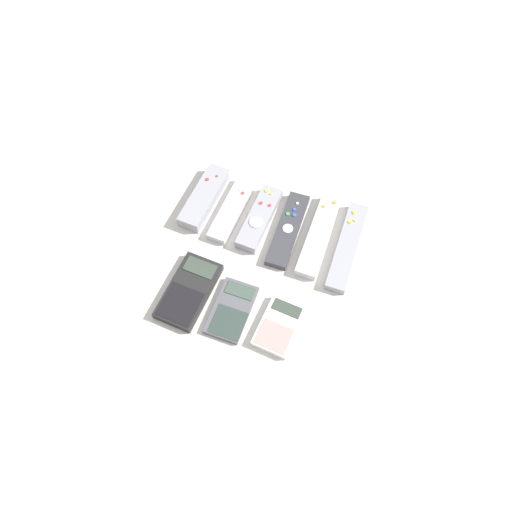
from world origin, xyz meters
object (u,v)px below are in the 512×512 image
object	(u,v)px
calculator_2	(279,326)
remote_1	(232,210)
remote_5	(347,246)
calculator_0	(189,291)
remote_4	(319,235)
remote_3	(288,230)
remote_0	(204,197)
remote_2	(259,218)
calculator_1	(234,311)

from	to	relation	value
calculator_2	remote_1	bearing A→B (deg)	134.42
remote_5	calculator_0	size ratio (longest dim) A/B	1.39
remote_4	calculator_2	distance (m)	0.22
remote_3	calculator_0	world-z (taller)	calculator_0
remote_0	remote_2	xyz separation A→B (m)	(0.13, -0.00, -0.00)
calculator_1	calculator_2	xyz separation A→B (m)	(0.09, 0.00, 0.00)
remote_0	remote_5	distance (m)	0.33
calculator_2	calculator_1	bearing A→B (deg)	-176.14
remote_3	remote_1	bearing A→B (deg)	175.61
remote_2	remote_3	xyz separation A→B (m)	(0.07, -0.00, -0.00)
remote_3	calculator_1	distance (m)	0.22
remote_0	calculator_1	xyz separation A→B (m)	(0.17, -0.22, -0.01)
remote_0	remote_1	world-z (taller)	remote_0
remote_1	remote_2	distance (m)	0.07
remote_0	remote_1	bearing A→B (deg)	-2.51
remote_0	remote_2	distance (m)	0.13
remote_2	remote_3	distance (m)	0.07
remote_3	calculator_1	size ratio (longest dim) A/B	1.49
remote_3	remote_5	size ratio (longest dim) A/B	0.88
remote_4	calculator_1	world-z (taller)	remote_4
remote_1	remote_3	xyz separation A→B (m)	(0.13, -0.00, -0.00)
remote_3	calculator_1	world-z (taller)	remote_3
remote_4	calculator_2	size ratio (longest dim) A/B	1.83
remote_1	calculator_0	world-z (taller)	same
remote_4	calculator_0	size ratio (longest dim) A/B	1.33
remote_1	remote_2	size ratio (longest dim) A/B	1.04
calculator_1	remote_1	bearing A→B (deg)	112.42
calculator_0	remote_5	bearing A→B (deg)	40.89
remote_0	calculator_0	world-z (taller)	remote_0
remote_1	calculator_2	distance (m)	0.29
remote_2	calculator_0	xyz separation A→B (m)	(-0.06, -0.21, -0.00)
remote_1	calculator_1	size ratio (longest dim) A/B	1.33
calculator_0	calculator_2	bearing A→B (deg)	0.76
remote_1	calculator_2	world-z (taller)	remote_1
remote_4	remote_5	bearing A→B (deg)	-4.67
remote_4	remote_5	distance (m)	0.06
remote_3	calculator_2	world-z (taller)	remote_3
calculator_0	calculator_1	distance (m)	0.10
remote_3	calculator_2	xyz separation A→B (m)	(0.06, -0.21, -0.00)
calculator_1	remote_0	bearing A→B (deg)	124.88
remote_1	remote_3	world-z (taller)	remote_1
remote_1	calculator_0	size ratio (longest dim) A/B	1.10
remote_3	remote_5	world-z (taller)	remote_5
remote_0	calculator_1	size ratio (longest dim) A/B	1.31
remote_2	remote_4	size ratio (longest dim) A/B	0.79
remote_1	remote_3	size ratio (longest dim) A/B	0.89
calculator_0	remote_3	bearing A→B (deg)	59.01
remote_2	remote_5	bearing A→B (deg)	1.66
remote_1	calculator_1	xyz separation A→B (m)	(0.10, -0.22, -0.00)
remote_3	calculator_2	size ratio (longest dim) A/B	1.68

